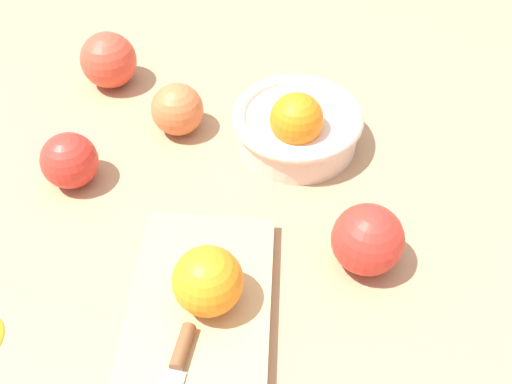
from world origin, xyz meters
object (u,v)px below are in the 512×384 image
object	(u,v)px
cutting_board	(199,318)
apple_front_left	(69,161)
orange_on_board	(208,281)
apple_back_center	(368,240)
apple_front_left_2	(177,109)
bowl	(297,125)
apple_front_left_3	(109,60)
knife	(173,380)

from	to	relation	value
cutting_board	apple_front_left	distance (m)	0.26
cutting_board	orange_on_board	size ratio (longest dim) A/B	3.62
apple_back_center	apple_front_left_2	distance (m)	0.31
apple_front_left_2	apple_front_left	bearing A→B (deg)	-38.59
apple_front_left	apple_front_left_2	size ratio (longest dim) A/B	1.00
bowl	apple_front_left_3	bearing A→B (deg)	-103.77
knife	bowl	bearing A→B (deg)	172.39
knife	apple_back_center	bearing A→B (deg)	140.77
apple_front_left	apple_front_left_2	distance (m)	0.16
apple_back_center	apple_front_left	bearing A→B (deg)	-96.69
cutting_board	knife	distance (m)	0.08
cutting_board	apple_front_left	size ratio (longest dim) A/B	3.68
apple_back_center	apple_front_left_3	size ratio (longest dim) A/B	0.98
cutting_board	apple_front_left	bearing A→B (deg)	-127.08
knife	apple_front_left_2	world-z (taller)	apple_front_left_2
apple_front_left	apple_front_left_2	xyz separation A→B (m)	(-0.12, 0.10, 0.00)
orange_on_board	knife	xyz separation A→B (m)	(0.09, -0.01, -0.03)
cutting_board	knife	world-z (taller)	knife
knife	apple_back_center	world-z (taller)	apple_back_center
orange_on_board	apple_front_left	distance (m)	0.26
cutting_board	orange_on_board	bearing A→B (deg)	154.09
apple_front_left	bowl	bearing A→B (deg)	116.41
apple_back_center	apple_front_left_3	bearing A→B (deg)	-121.35
bowl	knife	bearing A→B (deg)	-7.61
bowl	apple_back_center	size ratio (longest dim) A/B	2.15
bowl	apple_front_left_2	world-z (taller)	bowl
orange_on_board	apple_front_left	xyz separation A→B (m)	(-0.14, -0.22, -0.02)
bowl	orange_on_board	distance (m)	0.27
bowl	apple_front_left_3	xyz separation A→B (m)	(-0.07, -0.29, 0.01)
orange_on_board	apple_front_left	world-z (taller)	orange_on_board
apple_back_center	apple_front_left_2	size ratio (longest dim) A/B	1.13
apple_front_left_2	apple_back_center	bearing A→B (deg)	58.38
cutting_board	apple_front_left_2	xyz separation A→B (m)	(-0.28, -0.11, 0.03)
bowl	apple_front_left_3	size ratio (longest dim) A/B	2.11
bowl	cutting_board	distance (m)	0.29
knife	cutting_board	bearing A→B (deg)	179.34
cutting_board	knife	bearing A→B (deg)	-0.66
apple_back_center	knife	bearing A→B (deg)	-39.23
bowl	orange_on_board	size ratio (longest dim) A/B	2.39
bowl	apple_front_left	world-z (taller)	bowl
orange_on_board	knife	size ratio (longest dim) A/B	0.46
orange_on_board	apple_front_left_2	xyz separation A→B (m)	(-0.26, -0.12, -0.02)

